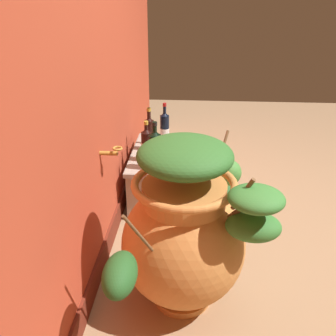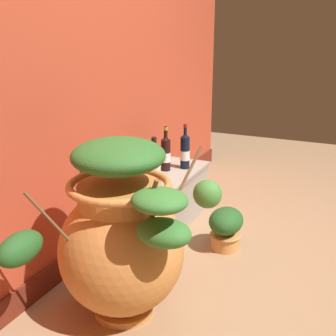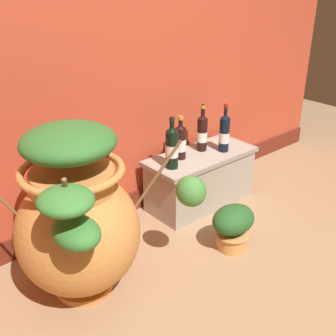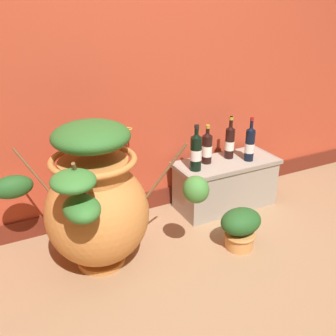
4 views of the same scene
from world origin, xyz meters
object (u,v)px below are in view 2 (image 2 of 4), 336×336
Objects in this scene: terracotta_urn at (122,236)px; wine_bottle_back at (185,150)px; wine_bottle_right at (154,162)px; wine_bottle_middle at (154,166)px; wine_bottle_left at (166,153)px; potted_shrub at (226,227)px.

terracotta_urn is 1.25m from wine_bottle_back.
wine_bottle_back reaches higher than wine_bottle_right.
wine_bottle_left is at bearing 12.95° from wine_bottle_middle.
potted_shrub is at bearing -16.36° from terracotta_urn.
wine_bottle_left is 1.11× the size of wine_bottle_right.
wine_bottle_right is 0.65m from potted_shrub.
wine_bottle_left is at bearing 1.21° from wine_bottle_right.
terracotta_urn is 0.98m from wine_bottle_right.
terracotta_urn reaches higher than potted_shrub.
wine_bottle_right is (0.14, 0.07, -0.02)m from wine_bottle_middle.
wine_bottle_left is 0.97× the size of wine_bottle_back.
wine_bottle_back is (1.23, 0.20, 0.08)m from terracotta_urn.
wine_bottle_middle reaches higher than potted_shrub.
wine_bottle_left reaches higher than wine_bottle_right.
terracotta_urn is 0.93m from potted_shrub.
wine_bottle_middle is at bearing -167.05° from wine_bottle_left.
potted_shrub is at bearing -82.79° from wine_bottle_middle.
wine_bottle_left reaches higher than potted_shrub.
wine_bottle_middle is 0.16m from wine_bottle_right.
terracotta_urn is at bearing -164.94° from wine_bottle_left.
wine_bottle_left is 0.35m from wine_bottle_middle.
terracotta_urn is at bearing -170.92° from wine_bottle_back.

